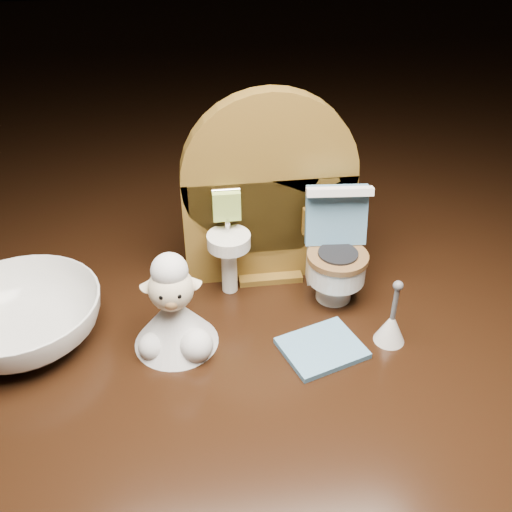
% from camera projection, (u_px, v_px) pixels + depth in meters
% --- Properties ---
extents(backdrop_panel, '(0.13, 0.05, 0.15)m').
position_uv_depth(backdrop_panel, '(268.00, 202.00, 0.42)').
color(backdrop_panel, brown).
rests_on(backdrop_panel, ground).
extents(toy_toilet, '(0.05, 0.06, 0.09)m').
position_uv_depth(toy_toilet, '(335.00, 256.00, 0.42)').
color(toy_toilet, white).
rests_on(toy_toilet, ground).
extents(bath_mat, '(0.06, 0.06, 0.00)m').
position_uv_depth(bath_mat, '(322.00, 348.00, 0.39)').
color(bath_mat, '#5486AC').
rests_on(bath_mat, ground).
extents(toilet_brush, '(0.02, 0.02, 0.05)m').
position_uv_depth(toilet_brush, '(391.00, 325.00, 0.39)').
color(toilet_brush, white).
rests_on(toilet_brush, ground).
extents(plush_lamb, '(0.06, 0.06, 0.07)m').
position_uv_depth(plush_lamb, '(174.00, 315.00, 0.38)').
color(plush_lamb, silver).
rests_on(plush_lamb, ground).
extents(ceramic_bowl, '(0.14, 0.14, 0.03)m').
position_uv_depth(ceramic_bowl, '(22.00, 320.00, 0.39)').
color(ceramic_bowl, white).
rests_on(ceramic_bowl, ground).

